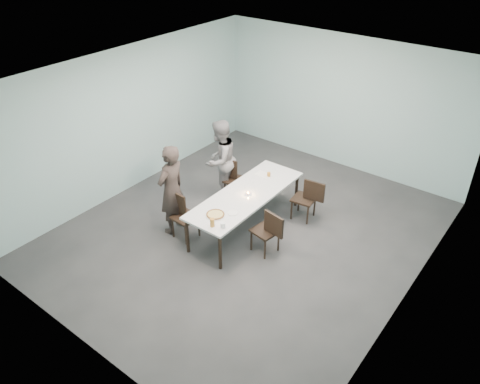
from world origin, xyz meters
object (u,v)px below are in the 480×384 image
Objects in this scene: chair_near_right at (269,229)px; table at (246,196)px; chair_far_left at (233,176)px; diner_near at (171,190)px; water_tumbler at (223,225)px; diner_far at (220,160)px; beer_glass at (212,223)px; amber_tumbler at (269,174)px; chair_near_left at (182,212)px; chair_far_right at (308,197)px; tealight at (248,194)px; side_plate at (233,213)px; pizza at (215,215)px.

table is at bearing -15.75° from chair_near_right.
chair_far_left is 1.62m from diner_near.
diner_far is at bearing 130.74° from water_tumbler.
beer_glass is (1.20, -0.27, -0.05)m from diner_near.
diner_near is (-1.80, -0.51, 0.38)m from chair_near_right.
chair_far_left is 1.00× the size of chair_near_right.
beer_glass is 1.94m from amber_tumbler.
chair_near_left reaches higher than table.
beer_glass reaches higher than chair_far_right.
chair_near_left is at bearing -113.89° from amber_tumbler.
diner_far is at bearing -17.39° from chair_near_right.
chair_far_right is at bearing 50.68° from table.
chair_near_left is at bearing 28.87° from chair_near_right.
tealight is (1.08, 0.88, -0.11)m from diner_near.
side_plate is (-0.58, -0.27, 0.25)m from chair_near_right.
diner_far is at bearing 105.49° from chair_near_left.
tealight is (-0.12, 1.15, -0.05)m from beer_glass.
diner_near is 1.04m from pizza.
amber_tumbler is (1.00, 1.66, -0.09)m from diner_near.
chair_near_left is at bearing -164.88° from side_plate.
table is at bearing 106.82° from water_tumbler.
side_plate is (0.19, 0.23, -0.01)m from pizza.
diner_far is at bearing 151.60° from table.
water_tumbler is (1.43, -1.66, -0.05)m from diner_far.
chair_near_left reaches higher than water_tumbler.
chair_near_left is 1.15m from water_tumbler.
chair_near_left is 15.54× the size of tealight.
side_plate is at bearing -81.13° from amber_tumbler.
side_plate is at bearing 18.15° from chair_near_left.
diner_far is 4.97× the size of pizza.
diner_near is 1.94m from amber_tumbler.
beer_glass is (1.02, -1.83, 0.32)m from chair_far_left.
chair_far_left reaches higher than amber_tumbler.
water_tumbler is 1.88m from amber_tumbler.
chair_near_right is (1.63, -1.06, 0.00)m from chair_far_left.
diner_near is at bearing 38.23° from chair_far_right.
water_tumbler is (0.13, -0.42, 0.04)m from side_plate.
chair_far_left is 1.94m from chair_near_right.
amber_tumbler is at bearing 145.26° from diner_near.
chair_far_left is 1.16m from tealight.
amber_tumbler is at bearing 4.59° from chair_far_right.
diner_far reaches higher than water_tumbler.
diner_near is at bearing -140.75° from tealight.
diner_far is at bearing 179.41° from diner_near.
pizza is at bearing 59.88° from chair_far_right.
pizza is (0.00, -0.88, 0.08)m from table.
tealight is 0.79m from amber_tumbler.
table is at bearing -44.84° from chair_far_left.
chair_far_right is 0.52× the size of diner_far.
diner_near is 21.97× the size of amber_tumbler.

